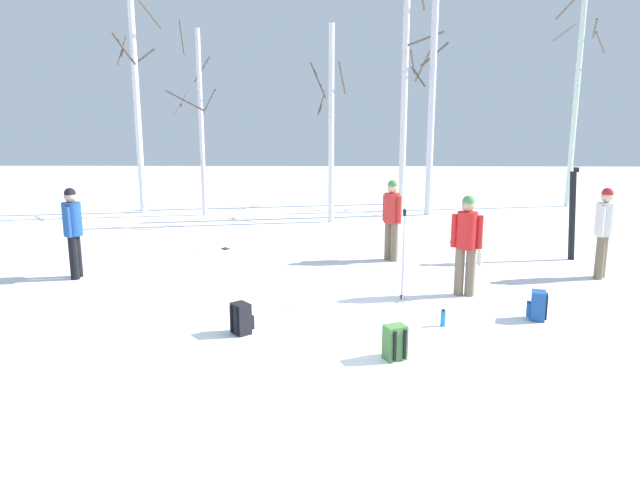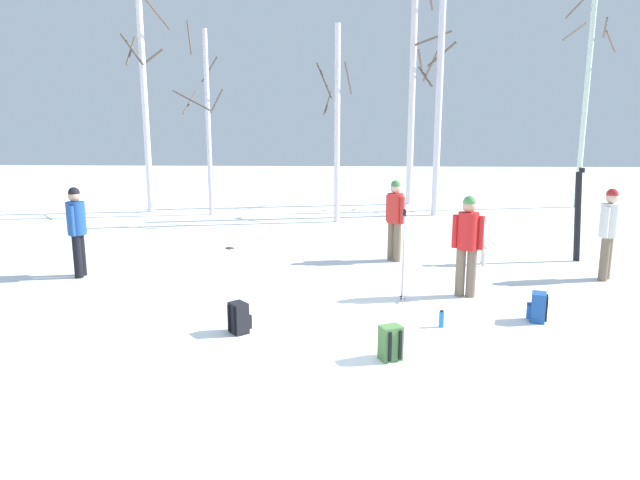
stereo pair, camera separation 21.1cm
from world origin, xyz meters
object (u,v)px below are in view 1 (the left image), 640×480
at_px(birch_tree_3, 405,97).
at_px(backpack_0, 537,306).
at_px(birch_tree_1, 200,120).
at_px(person_2, 604,227).
at_px(person_1, 392,215).
at_px(ski_pair_lying_0, 227,249).
at_px(dog, 468,246).
at_px(birch_tree_0, 136,89).
at_px(backpack_2, 395,342).
at_px(backpack_1, 241,319).
at_px(birch_tree_5, 577,87).
at_px(person_3, 466,239).
at_px(ski_poles_0, 403,253).
at_px(person_0, 73,227).
at_px(water_bottle_0, 443,318).
at_px(birch_tree_4, 431,101).
at_px(birch_tree_2, 331,123).
at_px(ski_pair_planted_0, 572,214).

bearing_deg(birch_tree_3, backpack_0, -87.53).
bearing_deg(birch_tree_1, person_2, -38.55).
distance_m(person_1, ski_pair_lying_0, 3.92).
bearing_deg(dog, birch_tree_0, 142.95).
bearing_deg(backpack_2, backpack_1, 157.67).
xyz_separation_m(backpack_2, birch_tree_5, (7.43, 13.23, 3.82)).
distance_m(person_2, birch_tree_0, 13.92).
bearing_deg(birch_tree_5, person_3, -119.48).
xyz_separation_m(ski_poles_0, birch_tree_5, (7.05, 10.88, 3.21)).
xyz_separation_m(person_1, ski_poles_0, (-0.11, -2.85, -0.16)).
bearing_deg(birch_tree_5, birch_tree_0, -173.58).
height_order(dog, backpack_0, dog).
relative_size(person_0, ski_poles_0, 1.12).
relative_size(person_3, water_bottle_0, 6.79).
xyz_separation_m(person_3, backpack_0, (0.81, -1.22, -0.77)).
distance_m(person_2, birch_tree_4, 8.12).
height_order(person_3, ski_pair_lying_0, person_3).
height_order(backpack_2, birch_tree_4, birch_tree_4).
height_order(person_0, backpack_0, person_0).
bearing_deg(person_3, backpack_0, -56.24).
distance_m(person_0, dog, 7.77).
bearing_deg(ski_poles_0, birch_tree_4, 78.12).
bearing_deg(birch_tree_2, backpack_0, -69.92).
height_order(birch_tree_3, birch_tree_4, birch_tree_3).
relative_size(person_1, ski_pair_lying_0, 1.22).
xyz_separation_m(ski_poles_0, backpack_0, (1.91, -0.86, -0.60)).
bearing_deg(person_2, person_0, -179.00).
xyz_separation_m(dog, backpack_1, (-4.09, -4.04, -0.17)).
xyz_separation_m(ski_pair_lying_0, birch_tree_0, (-3.69, 5.46, 3.88)).
xyz_separation_m(water_bottle_0, birch_tree_2, (-1.63, 8.75, 2.73)).
height_order(person_2, birch_tree_1, birch_tree_1).
height_order(person_1, backpack_0, person_1).
bearing_deg(person_2, dog, 155.44).
height_order(person_1, birch_tree_0, birch_tree_0).
xyz_separation_m(backpack_2, birch_tree_0, (-6.87, 11.62, 3.68)).
relative_size(birch_tree_0, birch_tree_2, 1.36).
relative_size(person_1, dog, 1.91).
distance_m(person_3, water_bottle_0, 1.86).
relative_size(person_2, birch_tree_3, 0.23).
height_order(person_0, birch_tree_1, birch_tree_1).
bearing_deg(backpack_2, birch_tree_3, 82.66).
bearing_deg(water_bottle_0, ski_pair_lying_0, 128.91).
xyz_separation_m(ski_pair_lying_0, water_bottle_0, (4.02, -4.98, 0.11)).
bearing_deg(backpack_1, birch_tree_3, 73.52).
bearing_deg(birch_tree_2, person_1, -74.82).
distance_m(person_3, birch_tree_2, 7.80).
bearing_deg(birch_tree_0, birch_tree_5, 6.42).
bearing_deg(ski_pair_lying_0, birch_tree_1, 108.05).
distance_m(ski_pair_planted_0, water_bottle_0, 5.51).
relative_size(water_bottle_0, birch_tree_5, 0.03).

